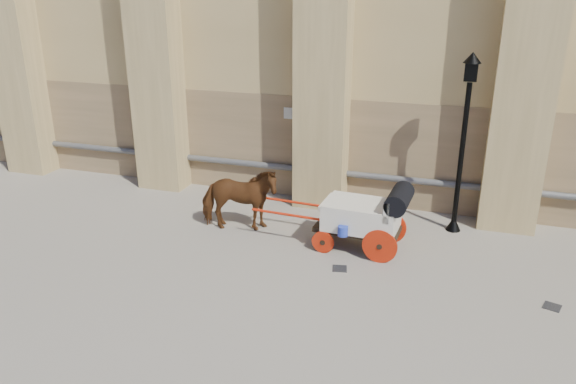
% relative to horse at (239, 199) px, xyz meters
% --- Properties ---
extents(ground, '(90.00, 90.00, 0.00)m').
position_rel_horse_xyz_m(ground, '(2.51, -1.25, -0.85)').
color(ground, slate).
rests_on(ground, ground).
extents(horse, '(2.16, 1.36, 1.69)m').
position_rel_horse_xyz_m(horse, '(0.00, 0.00, 0.00)').
color(horse, '#5D3314').
rests_on(horse, ground).
extents(carriage, '(3.81, 1.37, 1.64)m').
position_rel_horse_xyz_m(carriage, '(3.28, -0.09, 0.04)').
color(carriage, black).
rests_on(carriage, ground).
extents(street_lamp, '(0.42, 0.42, 4.50)m').
position_rel_horse_xyz_m(street_lamp, '(5.24, 1.69, 1.56)').
color(street_lamp, black).
rests_on(street_lamp, ground).
extents(drain_grate_near, '(0.38, 0.38, 0.01)m').
position_rel_horse_xyz_m(drain_grate_near, '(2.93, -1.25, -0.84)').
color(drain_grate_near, black).
rests_on(drain_grate_near, ground).
extents(drain_grate_far, '(0.40, 0.40, 0.01)m').
position_rel_horse_xyz_m(drain_grate_far, '(7.28, -1.47, -0.84)').
color(drain_grate_far, black).
rests_on(drain_grate_far, ground).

